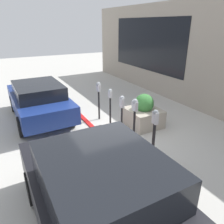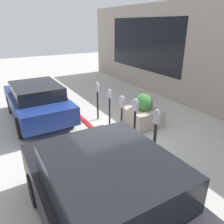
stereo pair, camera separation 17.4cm
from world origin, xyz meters
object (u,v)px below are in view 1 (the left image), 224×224
planter_box (144,114)px  parking_meter_middle (122,109)px  parking_meter_fourth (110,102)px  parked_car_middle (39,100)px  parking_meter_nearest (154,131)px  parked_car_front (101,194)px  parking_meter_second (135,114)px  parking_meter_farthest (99,93)px

planter_box → parking_meter_middle: bearing=109.8°
parking_meter_fourth → planter_box: bearing=-108.8°
parking_meter_fourth → parked_car_middle: size_ratio=0.35×
parking_meter_nearest → planter_box: size_ratio=1.29×
planter_box → parked_car_middle: (2.34, 3.05, 0.29)m
parking_meter_nearest → parked_car_front: (-1.16, 1.98, -0.13)m
parking_meter_second → planter_box: bearing=-45.2°
parking_meter_fourth → parking_meter_farthest: parking_meter_farthest is taller
parking_meter_nearest → parking_meter_middle: 1.56m
parking_meter_second → parking_meter_fourth: size_ratio=1.10×
planter_box → parking_meter_second: bearing=134.8°
parking_meter_fourth → parked_car_middle: parking_meter_fourth is taller
parked_car_middle → parking_meter_second: bearing=-153.0°
parking_meter_second → parked_car_middle: size_ratio=0.39×
parked_car_front → parked_car_middle: bearing=-1.1°
parking_meter_farthest → parked_car_front: size_ratio=0.37×
parking_meter_fourth → parked_car_middle: 2.77m
parking_meter_second → parked_car_middle: (3.51, 1.88, -0.35)m
parked_car_middle → parking_meter_farthest: bearing=-121.0°
parking_meter_middle → planter_box: size_ratio=1.20×
parking_meter_nearest → parked_car_middle: (4.31, 1.93, -0.19)m
parking_meter_middle → parked_car_middle: size_ratio=0.35×
parking_meter_nearest → parking_meter_middle: size_ratio=1.07×
planter_box → parked_car_front: size_ratio=0.29×
parking_meter_nearest → parking_meter_farthest: (3.20, 0.00, 0.09)m
parking_meter_nearest → parking_meter_farthest: size_ratio=1.04×
parking_meter_middle → parked_car_front: (-2.72, 1.99, -0.18)m
parking_meter_middle → parking_meter_farthest: size_ratio=0.97×
parking_meter_second → parking_meter_fourth: (1.54, -0.07, -0.14)m
parking_meter_fourth → parked_car_front: parked_car_front is taller
parking_meter_fourth → parking_meter_middle: bearing=179.0°
parking_meter_farthest → parked_car_middle: 2.24m
planter_box → parked_car_middle: parked_car_middle is taller
parking_meter_farthest → planter_box: 1.77m
parking_meter_middle → parking_meter_farthest: parking_meter_farthest is taller
parking_meter_nearest → parked_car_middle: 4.72m
parking_meter_nearest → parking_meter_farthest: 3.20m
parking_meter_fourth → parked_car_front: bearing=150.2°
parking_meter_second → parking_meter_farthest: 2.40m
parked_car_front → parked_car_middle: size_ratio=0.99×
parking_meter_nearest → parked_car_front: size_ratio=0.38×
parking_meter_middle → parked_car_front: bearing=143.8°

